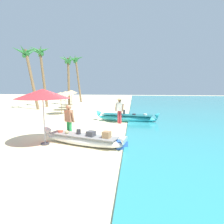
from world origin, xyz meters
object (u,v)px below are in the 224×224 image
object	(u,v)px
palm_tree_far_behind	(41,58)
cooler_box	(121,144)
boat_white_foreground	(83,139)
person_tourist_customer	(69,120)
patio_umbrella_large	(43,94)
palm_tree_leaning_seaward	(68,65)
palm_tree_mid_cluster	(27,60)
boat_cyan_midground	(127,118)
person_vendor_hatted	(120,108)
palm_tree_tall_inland	(77,66)

from	to	relation	value
palm_tree_far_behind	cooler_box	xyz separation A→B (m)	(10.04, -13.54, -5.33)
boat_white_foreground	person_tourist_customer	world-z (taller)	person_tourist_customer
patio_umbrella_large	palm_tree_leaning_seaward	xyz separation A→B (m)	(-4.28, 15.44, 2.82)
person_tourist_customer	patio_umbrella_large	distance (m)	1.69
palm_tree_mid_cluster	cooler_box	bearing A→B (deg)	-47.44
boat_white_foreground	patio_umbrella_large	bearing A→B (deg)	-176.38
palm_tree_far_behind	patio_umbrella_large	bearing A→B (deg)	-63.10
boat_white_foreground	patio_umbrella_large	world-z (taller)	patio_umbrella_large
boat_cyan_midground	palm_tree_far_behind	bearing A→B (deg)	141.49
person_vendor_hatted	palm_tree_far_behind	bearing A→B (deg)	138.04
boat_cyan_midground	person_tourist_customer	bearing A→B (deg)	-118.72
boat_cyan_midground	palm_tree_mid_cluster	size ratio (longest dim) A/B	0.69
person_vendor_hatted	cooler_box	bearing A→B (deg)	-85.00
patio_umbrella_large	cooler_box	xyz separation A→B (m)	(3.24, -0.12, -1.98)
boat_white_foreground	boat_cyan_midground	world-z (taller)	boat_cyan_midground
patio_umbrella_large	palm_tree_far_behind	xyz separation A→B (m)	(-6.81, 13.42, 3.35)
person_vendor_hatted	palm_tree_tall_inland	bearing A→B (deg)	116.09
palm_tree_tall_inland	palm_tree_leaning_seaward	world-z (taller)	palm_tree_tall_inland
palm_tree_mid_cluster	palm_tree_far_behind	world-z (taller)	palm_tree_far_behind
patio_umbrella_large	palm_tree_tall_inland	distance (m)	20.81
boat_white_foreground	palm_tree_far_behind	size ratio (longest dim) A/B	0.57
boat_white_foreground	palm_tree_tall_inland	xyz separation A→B (m)	(-6.28, 19.93, 5.05)
palm_tree_leaning_seaward	palm_tree_far_behind	size ratio (longest dim) A/B	0.89
palm_tree_leaning_seaward	person_vendor_hatted	bearing A→B (deg)	-56.38
person_vendor_hatted	palm_tree_mid_cluster	distance (m)	12.32
person_vendor_hatted	palm_tree_mid_cluster	xyz separation A→B (m)	(-9.82, 6.27, 4.00)
palm_tree_leaning_seaward	palm_tree_mid_cluster	world-z (taller)	palm_tree_mid_cluster
person_tourist_customer	palm_tree_mid_cluster	world-z (taller)	palm_tree_mid_cluster
palm_tree_tall_inland	cooler_box	xyz separation A→B (m)	(7.90, -20.16, -5.15)
palm_tree_leaning_seaward	cooler_box	size ratio (longest dim) A/B	13.62
palm_tree_tall_inland	cooler_box	size ratio (longest dim) A/B	15.34
patio_umbrella_large	cooler_box	size ratio (longest dim) A/B	5.25
person_tourist_customer	palm_tree_tall_inland	size ratio (longest dim) A/B	0.23
person_tourist_customer	person_vendor_hatted	bearing A→B (deg)	62.55
patio_umbrella_large	palm_tree_far_behind	distance (m)	15.41
palm_tree_far_behind	palm_tree_leaning_seaward	bearing A→B (deg)	38.75
boat_white_foreground	cooler_box	distance (m)	1.64
boat_cyan_midground	palm_tree_tall_inland	world-z (taller)	palm_tree_tall_inland
boat_white_foreground	cooler_box	world-z (taller)	boat_white_foreground
palm_tree_leaning_seaward	patio_umbrella_large	bearing A→B (deg)	-74.49
boat_cyan_midground	palm_tree_leaning_seaward	distance (m)	13.41
boat_white_foreground	person_tourist_customer	xyz separation A→B (m)	(-0.84, 0.75, 0.65)
palm_tree_tall_inland	palm_tree_mid_cluster	size ratio (longest dim) A/B	1.07
palm_tree_leaning_seaward	palm_tree_mid_cluster	size ratio (longest dim) A/B	0.95
boat_white_foreground	palm_tree_leaning_seaward	bearing A→B (deg)	111.05
person_vendor_hatted	palm_tree_mid_cluster	bearing A→B (deg)	147.44
boat_cyan_midground	palm_tree_far_behind	xyz separation A→B (m)	(-10.07, 8.02, 5.21)
boat_cyan_midground	patio_umbrella_large	distance (m)	6.58
palm_tree_leaning_seaward	cooler_box	world-z (taller)	palm_tree_leaning_seaward
person_vendor_hatted	boat_cyan_midground	bearing A→B (deg)	54.09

